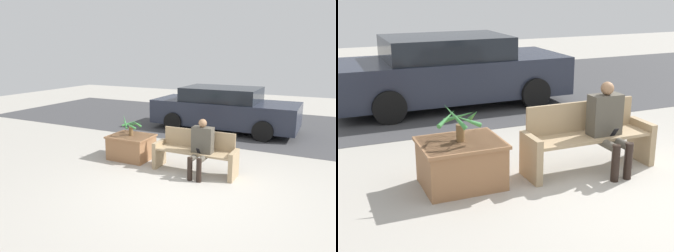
% 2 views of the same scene
% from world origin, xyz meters
% --- Properties ---
extents(ground_plane, '(30.00, 30.00, 0.00)m').
position_xyz_m(ground_plane, '(0.00, 0.00, 0.00)').
color(ground_plane, '#ADA89E').
extents(road_surface, '(20.00, 6.00, 0.01)m').
position_xyz_m(road_surface, '(0.00, 6.12, 0.00)').
color(road_surface, '#424244').
rests_on(road_surface, ground_plane).
extents(bench, '(1.79, 0.50, 0.88)m').
position_xyz_m(bench, '(-0.28, 1.03, 0.43)').
color(bench, tan).
rests_on(bench, ground_plane).
extents(person_seated, '(0.43, 0.58, 1.18)m').
position_xyz_m(person_seated, '(-0.08, 0.85, 0.66)').
color(person_seated, '#4C473D').
rests_on(person_seated, ground_plane).
extents(planter_box, '(0.99, 0.82, 0.57)m').
position_xyz_m(planter_box, '(-1.98, 1.15, 0.30)').
color(planter_box, '#936642').
rests_on(planter_box, ground_plane).
extents(potted_plant, '(0.52, 0.53, 0.50)m').
position_xyz_m(potted_plant, '(-1.97, 1.16, 0.81)').
color(potted_plant, brown).
rests_on(potted_plant, planter_box).
extents(parked_car, '(4.59, 1.98, 1.39)m').
position_xyz_m(parked_car, '(-0.93, 5.03, 0.69)').
color(parked_car, '#232838').
rests_on(parked_car, ground_plane).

